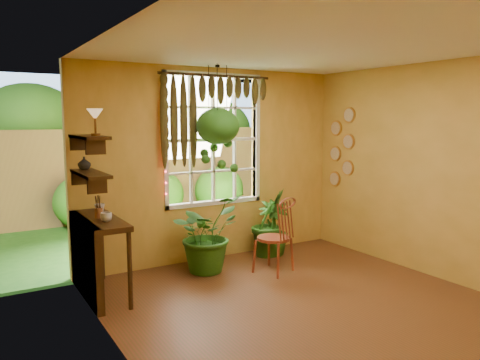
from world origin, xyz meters
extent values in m
plane|color=brown|center=(0.00, 0.00, 0.00)|extent=(4.50, 4.50, 0.00)
plane|color=white|center=(0.00, 0.00, 2.70)|extent=(4.50, 4.50, 0.00)
plane|color=gold|center=(0.00, 2.25, 1.35)|extent=(4.00, 0.00, 4.00)
plane|color=gold|center=(-2.00, 0.00, 1.35)|extent=(0.00, 4.50, 4.50)
plane|color=gold|center=(2.00, 0.00, 1.35)|extent=(0.00, 4.50, 4.50)
cube|color=white|center=(0.00, 2.28, 1.70)|extent=(1.52, 0.10, 1.86)
cube|color=white|center=(0.00, 2.31, 1.70)|extent=(1.38, 0.01, 1.78)
cylinder|color=#39240F|center=(0.00, 2.17, 2.58)|extent=(1.70, 0.04, 0.04)
cube|color=#39240F|center=(-1.80, 1.60, 0.87)|extent=(0.40, 1.20, 0.06)
cube|color=#39240F|center=(-1.96, 1.60, 0.45)|extent=(0.08, 1.18, 0.90)
cylinder|color=#39240F|center=(-1.64, 1.05, 0.43)|extent=(0.05, 0.05, 0.86)
cylinder|color=#39240F|center=(-1.64, 2.15, 0.43)|extent=(0.05, 0.05, 0.86)
cube|color=#39240F|center=(-1.88, 1.60, 1.40)|extent=(0.25, 0.90, 0.04)
cube|color=#39240F|center=(-1.88, 1.60, 1.80)|extent=(0.25, 0.90, 0.04)
cube|color=#1D5618|center=(0.00, 7.25, -0.02)|extent=(14.00, 10.00, 0.04)
cube|color=olive|center=(0.00, 5.45, 0.90)|extent=(12.00, 0.10, 1.80)
plane|color=#92BBF4|center=(0.00, 9.05, 1.55)|extent=(12.00, 0.00, 12.00)
cylinder|color=brown|center=(0.35, 1.28, 0.45)|extent=(0.57, 0.57, 0.04)
torus|color=brown|center=(0.42, 1.11, 0.94)|extent=(0.39, 0.20, 0.41)
imported|color=#1E4D14|center=(-0.38, 1.76, 0.51)|extent=(1.17, 1.11, 1.02)
imported|color=#1E4D14|center=(0.72, 1.92, 0.49)|extent=(0.63, 0.55, 0.99)
imported|color=#1E4D14|center=(0.79, 1.92, 0.40)|extent=(0.60, 0.60, 0.81)
ellipsoid|color=black|center=(-0.11, 1.93, 1.81)|extent=(0.34, 0.34, 0.20)
ellipsoid|color=#1E4D14|center=(-0.11, 1.93, 1.90)|extent=(0.58, 0.58, 0.49)
imported|color=silver|center=(-1.78, 1.37, 0.95)|extent=(0.16, 0.16, 0.10)
imported|color=beige|center=(-1.72, 1.87, 0.95)|extent=(0.13, 0.13, 0.11)
cylinder|color=brown|center=(-1.80, 1.60, 0.95)|extent=(0.09, 0.09, 0.11)
imported|color=#B2AD99|center=(-1.87, 1.89, 1.49)|extent=(0.15, 0.15, 0.15)
cylinder|color=#573519|center=(-1.86, 1.35, 1.83)|extent=(0.09, 0.09, 0.03)
cylinder|color=#573519|center=(-1.86, 1.35, 1.92)|extent=(0.02, 0.02, 0.17)
cone|color=slate|center=(-1.86, 1.35, 2.04)|extent=(0.17, 0.17, 0.11)
camera|label=1|loc=(-3.08, -3.58, 2.00)|focal=35.00mm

